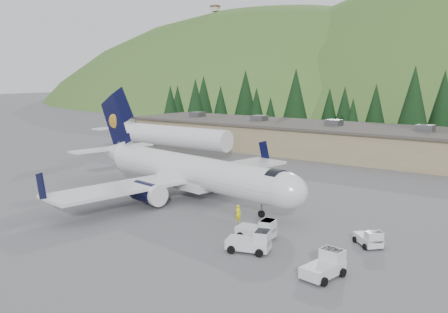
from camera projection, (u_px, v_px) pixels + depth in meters
ground at (193, 199)px, 55.73m from camera, size 600.00×600.00×0.00m
airliner at (186, 171)px, 55.94m from camera, size 34.03×32.09×11.31m
second_airliner at (162, 135)px, 87.19m from camera, size 27.50×11.00×10.05m
baggage_tug_a at (259, 230)px, 42.12m from camera, size 3.45×2.37×1.73m
baggage_tug_b at (370, 239)px, 40.19m from camera, size 2.92×2.85×1.45m
baggage_tug_c at (326, 266)px, 34.23m from camera, size 2.47×3.55×1.77m
terminal_building at (307, 138)px, 88.54m from camera, size 71.00×17.00×6.10m
baggage_tug_d at (252, 242)px, 38.95m from camera, size 3.72×2.79×1.80m
ramp_worker at (238, 213)px, 46.92m from camera, size 0.63×0.43×1.66m
tree_line at (356, 105)px, 106.61m from camera, size 112.94×18.23×14.24m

